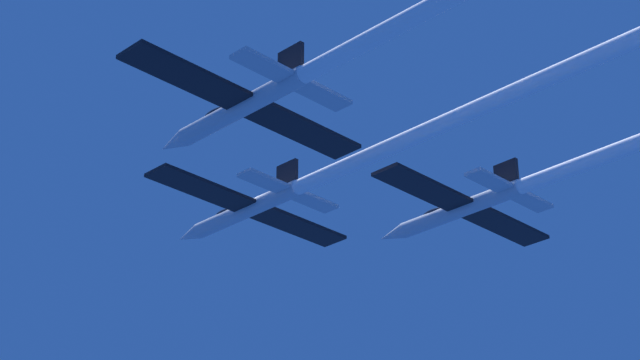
{
  "coord_description": "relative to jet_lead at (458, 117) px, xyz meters",
  "views": [
    {
      "loc": [
        -57.0,
        -65.49,
        -38.95
      ],
      "look_at": [
        0.33,
        -8.13,
        0.65
      ],
      "focal_mm": 65.15,
      "sensor_mm": 36.0,
      "label": 1
    }
  ],
  "objects": [
    {
      "name": "jet_lead",
      "position": [
        0.0,
        0.0,
        0.0
      ],
      "size": [
        19.92,
        72.9,
        3.3
      ],
      "color": "#B2BAC6"
    }
  ]
}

